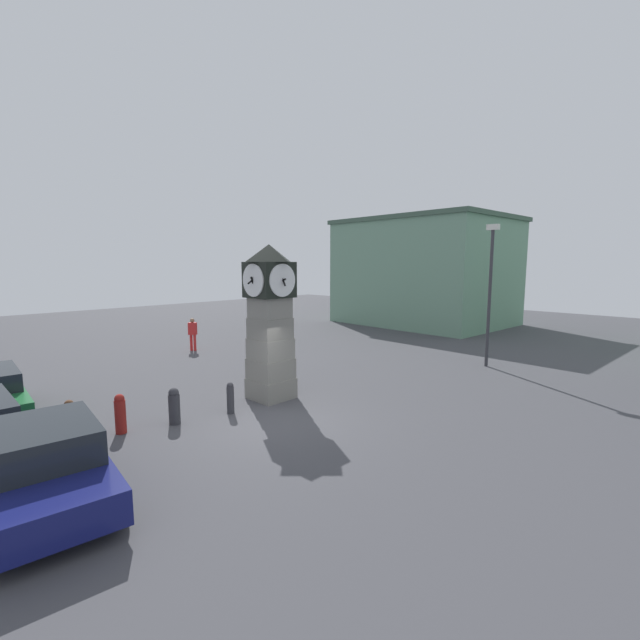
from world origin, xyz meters
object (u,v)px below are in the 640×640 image
at_px(bollard_mid_row, 120,413).
at_px(pedestrian_near_bench, 285,325).
at_px(bollard_far_row, 174,406).
at_px(car_by_building, 43,467).
at_px(street_lamp_near_road, 490,285).
at_px(bollard_near_tower, 70,421).
at_px(bollard_end_row, 230,398).
at_px(clock_tower, 270,320).
at_px(pedestrian_crossing_lot, 193,332).

distance_m(bollard_mid_row, pedestrian_near_bench, 14.16).
relative_size(bollard_mid_row, bollard_far_row, 1.03).
bearing_deg(car_by_building, bollard_mid_row, 137.92).
height_order(bollard_far_row, car_by_building, car_by_building).
xyz_separation_m(pedestrian_near_bench, street_lamp_near_road, (11.08, 2.11, 2.64)).
bearing_deg(bollard_near_tower, pedestrian_near_bench, 118.16).
bearing_deg(bollard_mid_row, bollard_far_row, 73.65).
height_order(bollard_far_row, bollard_end_row, bollard_far_row).
bearing_deg(clock_tower, bollard_mid_row, -95.94).
bearing_deg(pedestrian_crossing_lot, bollard_far_row, -31.80).
xyz_separation_m(clock_tower, bollard_near_tower, (-0.75, -5.84, -2.08)).
bearing_deg(bollard_far_row, pedestrian_crossing_lot, 148.20).
relative_size(clock_tower, pedestrian_near_bench, 3.16).
relative_size(bollard_far_row, bollard_end_row, 1.08).
relative_size(clock_tower, pedestrian_crossing_lot, 3.01).
height_order(clock_tower, pedestrian_near_bench, clock_tower).
bearing_deg(car_by_building, bollard_end_row, 108.82).
xyz_separation_m(car_by_building, pedestrian_near_bench, (-9.92, 14.43, 0.15)).
xyz_separation_m(bollard_far_row, pedestrian_near_bench, (-7.73, 10.78, 0.39)).
distance_m(clock_tower, pedestrian_near_bench, 10.90).
distance_m(bollard_end_row, pedestrian_near_bench, 12.27).
bearing_deg(pedestrian_crossing_lot, bollard_mid_row, -38.77).
bearing_deg(bollard_end_row, car_by_building, -71.18).
distance_m(bollard_end_row, street_lamp_near_road, 12.08).
distance_m(clock_tower, bollard_end_row, 2.83).
xyz_separation_m(clock_tower, bollard_mid_row, (-0.49, -4.72, -2.10)).
height_order(bollard_near_tower, bollard_mid_row, bollard_near_tower).
relative_size(pedestrian_near_bench, street_lamp_near_road, 0.26).
bearing_deg(bollard_mid_row, pedestrian_near_bench, 121.23).
height_order(car_by_building, pedestrian_crossing_lot, pedestrian_crossing_lot).
xyz_separation_m(bollard_near_tower, pedestrian_crossing_lot, (-8.28, 7.98, 0.41)).
xyz_separation_m(bollard_mid_row, bollard_end_row, (0.79, 2.91, -0.05)).
height_order(bollard_near_tower, street_lamp_near_road, street_lamp_near_road).
height_order(bollard_near_tower, bollard_far_row, bollard_near_tower).
relative_size(clock_tower, bollard_mid_row, 4.77).
bearing_deg(bollard_mid_row, clock_tower, 84.06).
height_order(bollard_near_tower, pedestrian_near_bench, pedestrian_near_bench).
distance_m(bollard_near_tower, bollard_end_row, 4.17).
xyz_separation_m(pedestrian_near_bench, pedestrian_crossing_lot, (-1.21, -5.24, 0.05)).
bearing_deg(bollard_end_row, clock_tower, 99.41).
bearing_deg(street_lamp_near_road, pedestrian_crossing_lot, -149.12).
bearing_deg(bollard_far_row, pedestrian_near_bench, 125.64).
height_order(bollard_end_row, pedestrian_crossing_lot, pedestrian_crossing_lot).
xyz_separation_m(bollard_end_row, street_lamp_near_road, (2.96, 11.30, 3.07)).
bearing_deg(bollard_end_row, street_lamp_near_road, 75.34).
height_order(clock_tower, car_by_building, clock_tower).
distance_m(clock_tower, street_lamp_near_road, 10.08).
height_order(bollard_near_tower, bollard_end_row, bollard_near_tower).
distance_m(bollard_near_tower, street_lamp_near_road, 16.13).
height_order(car_by_building, pedestrian_near_bench, pedestrian_near_bench).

